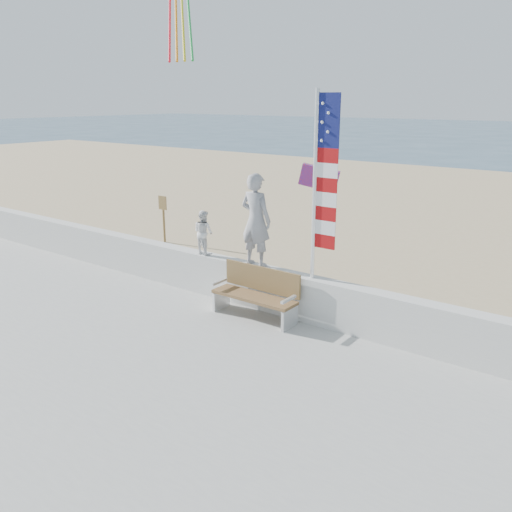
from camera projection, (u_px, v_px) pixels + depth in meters
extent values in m
plane|color=#304C61|center=(189.00, 346.00, 10.01)|extent=(220.00, 220.00, 0.00)
cube|color=tan|center=(388.00, 243.00, 16.93)|extent=(90.00, 40.00, 0.08)
cube|color=silver|center=(254.00, 285.00, 11.37)|extent=(30.00, 0.35, 0.90)
imported|color=gray|center=(256.00, 220.00, 10.95)|extent=(0.70, 0.47, 1.91)
imported|color=silver|center=(203.00, 232.00, 11.91)|extent=(0.52, 0.43, 0.98)
cube|color=brown|center=(254.00, 297.00, 10.72)|extent=(1.80, 0.50, 0.06)
cube|color=olive|center=(262.00, 279.00, 10.84)|extent=(1.80, 0.05, 0.50)
cube|color=white|center=(221.00, 299.00, 11.27)|extent=(0.06, 0.50, 0.40)
cube|color=silver|center=(219.00, 282.00, 11.12)|extent=(0.06, 0.45, 0.05)
cube|color=silver|center=(290.00, 318.00, 10.30)|extent=(0.06, 0.50, 0.40)
cube|color=silver|center=(288.00, 299.00, 10.15)|extent=(0.06, 0.45, 0.05)
cylinder|color=white|center=(315.00, 187.00, 9.95)|extent=(0.08, 0.08, 3.50)
cube|color=#0F1451|center=(329.00, 121.00, 9.48)|extent=(0.44, 0.02, 0.95)
cube|color=#9E0A0C|center=(324.00, 241.00, 10.10)|extent=(0.44, 0.02, 0.26)
cube|color=white|center=(325.00, 228.00, 10.02)|extent=(0.44, 0.02, 0.26)
cube|color=#9E0A0C|center=(325.00, 214.00, 9.95)|extent=(0.44, 0.02, 0.26)
cube|color=white|center=(326.00, 200.00, 9.87)|extent=(0.44, 0.02, 0.26)
cube|color=#9E0A0C|center=(326.00, 185.00, 9.80)|extent=(0.44, 0.02, 0.26)
cube|color=white|center=(327.00, 170.00, 9.72)|extent=(0.44, 0.02, 0.26)
cube|color=#9E0A0C|center=(327.00, 156.00, 9.65)|extent=(0.44, 0.02, 0.26)
sphere|color=white|center=(322.00, 141.00, 9.63)|extent=(0.06, 0.06, 0.06)
sphere|color=white|center=(328.00, 132.00, 9.52)|extent=(0.06, 0.06, 0.06)
sphere|color=white|center=(322.00, 122.00, 9.54)|extent=(0.06, 0.06, 0.06)
sphere|color=white|center=(329.00, 113.00, 9.43)|extent=(0.06, 0.06, 0.06)
sphere|color=white|center=(323.00, 103.00, 9.45)|extent=(0.06, 0.06, 0.06)
cube|color=red|center=(319.00, 178.00, 12.06)|extent=(0.93, 0.57, 0.63)
cube|color=yellow|center=(325.00, 181.00, 11.99)|extent=(0.33, 0.24, 0.23)
cylinder|color=olive|center=(164.00, 223.00, 16.72)|extent=(0.07, 0.07, 1.20)
cube|color=olive|center=(162.00, 203.00, 16.52)|extent=(0.32, 0.03, 0.42)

